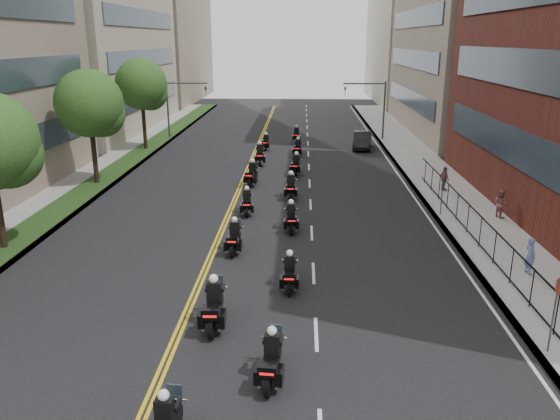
% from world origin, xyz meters
% --- Properties ---
extents(sidewalk_right, '(4.00, 90.00, 0.15)m').
position_xyz_m(sidewalk_right, '(12.00, 25.00, 0.07)').
color(sidewalk_right, gray).
rests_on(sidewalk_right, ground).
extents(sidewalk_left, '(4.00, 90.00, 0.15)m').
position_xyz_m(sidewalk_left, '(-12.00, 25.00, 0.07)').
color(sidewalk_left, gray).
rests_on(sidewalk_left, ground).
extents(grass_strip, '(2.00, 90.00, 0.04)m').
position_xyz_m(grass_strip, '(-11.20, 25.00, 0.17)').
color(grass_strip, '#173A15').
rests_on(grass_strip, sidewalk_left).
extents(building_right_far, '(15.00, 28.00, 26.00)m').
position_xyz_m(building_right_far, '(21.50, 78.00, 13.00)').
color(building_right_far, '#AAA189').
rests_on(building_right_far, ground).
extents(building_left_far, '(16.00, 28.00, 26.00)m').
position_xyz_m(building_left_far, '(-22.00, 78.00, 13.00)').
color(building_left_far, gray).
rests_on(building_left_far, ground).
extents(iron_fence, '(0.05, 28.00, 1.50)m').
position_xyz_m(iron_fence, '(11.00, 12.00, 0.90)').
color(iron_fence, black).
rests_on(iron_fence, sidewalk_right).
extents(street_trees, '(4.40, 38.40, 7.98)m').
position_xyz_m(street_trees, '(-11.05, 18.61, 5.13)').
color(street_trees, '#322316').
rests_on(street_trees, ground).
extents(traffic_signal_right, '(4.09, 0.20, 5.60)m').
position_xyz_m(traffic_signal_right, '(9.54, 42.00, 3.70)').
color(traffic_signal_right, '#3F3F44').
rests_on(traffic_signal_right, ground).
extents(traffic_signal_left, '(4.09, 0.20, 5.60)m').
position_xyz_m(traffic_signal_left, '(-9.54, 42.00, 3.70)').
color(traffic_signal_left, '#3F3F44').
rests_on(traffic_signal_left, ground).
extents(motorcycle_1, '(0.61, 2.29, 1.69)m').
position_xyz_m(motorcycle_1, '(1.84, 2.33, 0.67)').
color(motorcycle_1, black).
rests_on(motorcycle_1, ground).
extents(motorcycle_2, '(0.59, 2.55, 1.88)m').
position_xyz_m(motorcycle_2, '(-0.29, 5.38, 0.74)').
color(motorcycle_2, black).
rests_on(motorcycle_2, ground).
extents(motorcycle_3, '(0.49, 2.14, 1.58)m').
position_xyz_m(motorcycle_3, '(2.22, 8.50, 0.62)').
color(motorcycle_3, black).
rests_on(motorcycle_3, ground).
extents(motorcycle_4, '(0.53, 2.27, 1.67)m').
position_xyz_m(motorcycle_4, '(-0.42, 12.28, 0.66)').
color(motorcycle_4, black).
rests_on(motorcycle_4, ground).
extents(motorcycle_5, '(0.55, 2.23, 1.65)m').
position_xyz_m(motorcycle_5, '(2.13, 15.35, 0.65)').
color(motorcycle_5, black).
rests_on(motorcycle_5, ground).
extents(motorcycle_6, '(0.59, 2.20, 1.62)m').
position_xyz_m(motorcycle_6, '(-0.41, 18.01, 0.64)').
color(motorcycle_6, black).
rests_on(motorcycle_6, ground).
extents(motorcycle_7, '(0.54, 2.35, 1.73)m').
position_xyz_m(motorcycle_7, '(1.99, 21.30, 0.68)').
color(motorcycle_7, black).
rests_on(motorcycle_7, ground).
extents(motorcycle_8, '(0.75, 2.45, 1.81)m').
position_xyz_m(motorcycle_8, '(-0.68, 24.35, 0.72)').
color(motorcycle_8, black).
rests_on(motorcycle_8, ground).
extents(motorcycle_9, '(0.66, 2.28, 1.69)m').
position_xyz_m(motorcycle_9, '(2.24, 27.52, 0.67)').
color(motorcycle_9, black).
rests_on(motorcycle_9, ground).
extents(motorcycle_10, '(0.67, 2.53, 1.87)m').
position_xyz_m(motorcycle_10, '(-0.65, 30.64, 0.74)').
color(motorcycle_10, black).
rests_on(motorcycle_10, ground).
extents(motorcycle_11, '(0.62, 2.22, 1.64)m').
position_xyz_m(motorcycle_11, '(2.32, 34.07, 0.65)').
color(motorcycle_11, black).
rests_on(motorcycle_11, ground).
extents(motorcycle_12, '(0.56, 2.11, 1.56)m').
position_xyz_m(motorcycle_12, '(-0.57, 36.73, 0.62)').
color(motorcycle_12, black).
rests_on(motorcycle_12, ground).
extents(motorcycle_13, '(0.52, 2.23, 1.65)m').
position_xyz_m(motorcycle_13, '(2.12, 40.56, 0.65)').
color(motorcycle_13, black).
rests_on(motorcycle_13, ground).
extents(parked_sedan, '(2.16, 4.68, 1.49)m').
position_xyz_m(parked_sedan, '(8.10, 37.72, 0.74)').
color(parked_sedan, black).
rests_on(parked_sedan, ground).
extents(pedestrian_a, '(0.46, 0.63, 1.57)m').
position_xyz_m(pedestrian_a, '(12.11, 10.00, 0.94)').
color(pedestrian_a, '#54659B').
rests_on(pedestrian_a, sidewalk_right).
extents(pedestrian_b, '(0.83, 0.91, 1.53)m').
position_xyz_m(pedestrian_b, '(13.50, 17.60, 0.92)').
color(pedestrian_b, '#8D4E4D').
rests_on(pedestrian_b, sidewalk_right).
extents(pedestrian_c, '(0.65, 0.98, 1.55)m').
position_xyz_m(pedestrian_c, '(11.80, 23.04, 0.92)').
color(pedestrian_c, '#46454E').
rests_on(pedestrian_c, sidewalk_right).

